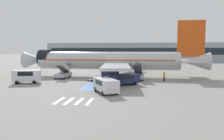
{
  "coord_description": "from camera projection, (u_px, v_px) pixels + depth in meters",
  "views": [
    {
      "loc": [
        7.06,
        -47.59,
        5.7
      ],
      "look_at": [
        2.0,
        -2.45,
        1.71
      ],
      "focal_mm": 35.0,
      "sensor_mm": 36.0,
      "label": 1
    }
  ],
  "objects": [
    {
      "name": "ground_plane",
      "position": [
        104.0,
        77.0,
        48.39
      ],
      "size": [
        600.0,
        600.0,
        0.0
      ],
      "primitive_type": "plane",
      "color": "gray"
    },
    {
      "name": "apron_leadline_yellow",
      "position": [
        107.0,
        76.0,
        48.67
      ],
      "size": [
        75.01,
        4.4,
        0.01
      ],
      "primitive_type": "cube",
      "rotation": [
        0.0,
        0.0,
        1.51
      ],
      "color": "gold",
      "rests_on": "ground_plane"
    },
    {
      "name": "apron_stand_patch_blue",
      "position": [
        97.0,
        85.0,
        36.05
      ],
      "size": [
        4.08,
        9.83,
        0.01
      ],
      "primitive_type": "cube",
      "color": "#2856A8",
      "rests_on": "ground_plane"
    },
    {
      "name": "apron_walkway_bar_0",
      "position": [
        59.0,
        101.0,
        25.05
      ],
      "size": [
        0.44,
        3.6,
        0.01
      ],
      "primitive_type": "cube",
      "color": "silver",
      "rests_on": "ground_plane"
    },
    {
      "name": "apron_walkway_bar_1",
      "position": [
        69.0,
        101.0,
        24.91
      ],
      "size": [
        0.44,
        3.6,
        0.01
      ],
      "primitive_type": "cube",
      "color": "silver",
      "rests_on": "ground_plane"
    },
    {
      "name": "apron_walkway_bar_2",
      "position": [
        79.0,
        101.0,
        24.78
      ],
      "size": [
        0.44,
        3.6,
        0.01
      ],
      "primitive_type": "cube",
      "color": "silver",
      "rests_on": "ground_plane"
    },
    {
      "name": "apron_walkway_bar_3",
      "position": [
        90.0,
        101.0,
        24.65
      ],
      "size": [
        0.44,
        3.6,
        0.01
      ],
      "primitive_type": "cube",
      "color": "silver",
      "rests_on": "ground_plane"
    },
    {
      "name": "airliner",
      "position": [
        110.0,
        61.0,
        48.25
      ],
      "size": [
        41.45,
        33.45,
        11.99
      ],
      "rotation": [
        0.0,
        0.0,
        1.51
      ],
      "color": "silver",
      "rests_on": "ground_plane"
    },
    {
      "name": "boarding_stairs_forward",
      "position": [
        63.0,
        74.0,
        45.58
      ],
      "size": [
        2.46,
        5.33,
        3.7
      ],
      "rotation": [
        0.0,
        0.0,
        -0.06
      ],
      "color": "#ADB2BA",
      "rests_on": "ground_plane"
    },
    {
      "name": "boarding_stairs_aft",
      "position": [
        138.0,
        75.0,
        43.0
      ],
      "size": [
        2.46,
        5.33,
        3.96
      ],
      "rotation": [
        0.0,
        0.0,
        -0.06
      ],
      "color": "#ADB2BA",
      "rests_on": "ground_plane"
    },
    {
      "name": "fuel_tanker",
      "position": [
        146.0,
        63.0,
        69.67
      ],
      "size": [
        10.63,
        2.76,
        3.39
      ],
      "rotation": [
        0.0,
        0.0,
        1.58
      ],
      "color": "#38383D",
      "rests_on": "ground_plane"
    },
    {
      "name": "service_van_0",
      "position": [
        27.0,
        76.0,
        38.12
      ],
      "size": [
        4.92,
        2.92,
        2.35
      ],
      "rotation": [
        0.0,
        0.0,
        1.81
      ],
      "color": "silver",
      "rests_on": "ground_plane"
    },
    {
      "name": "service_van_2",
      "position": [
        123.0,
        79.0,
        36.32
      ],
      "size": [
        5.8,
        4.3,
        1.81
      ],
      "rotation": [
        0.0,
        0.0,
        2.05
      ],
      "color": "#1E234C",
      "rests_on": "ground_plane"
    },
    {
      "name": "service_van_3",
      "position": [
        106.0,
        84.0,
        29.48
      ],
      "size": [
        4.14,
        5.29,
        1.94
      ],
      "rotation": [
        0.0,
        0.0,
        0.5
      ],
      "color": "silver",
      "rests_on": "ground_plane"
    },
    {
      "name": "baggage_cart",
      "position": [
        95.0,
        79.0,
        41.8
      ],
      "size": [
        2.89,
        2.9,
        0.87
      ],
      "rotation": [
        0.0,
        0.0,
        5.51
      ],
      "color": "gray",
      "rests_on": "ground_plane"
    },
    {
      "name": "ground_crew_0",
      "position": [
        109.0,
        74.0,
        44.27
      ],
      "size": [
        0.49,
        0.41,
        1.65
      ],
      "rotation": [
        0.0,
        0.0,
        3.65
      ],
      "color": "#191E38",
      "rests_on": "ground_plane"
    },
    {
      "name": "ground_crew_1",
      "position": [
        115.0,
        76.0,
        41.49
      ],
      "size": [
        0.24,
        0.44,
        1.72
      ],
      "rotation": [
        0.0,
        0.0,
        4.68
      ],
      "color": "#191E38",
      "rests_on": "ground_plane"
    },
    {
      "name": "ground_crew_2",
      "position": [
        164.0,
        76.0,
        40.72
      ],
      "size": [
        0.49,
        0.41,
        1.85
      ],
      "rotation": [
        0.0,
        0.0,
        2.64
      ],
      "color": "#191E38",
      "rests_on": "ground_plane"
    },
    {
      "name": "ground_crew_3",
      "position": [
        106.0,
        74.0,
        45.01
      ],
      "size": [
        0.48,
        0.36,
        1.73
      ],
      "rotation": [
        0.0,
        0.0,
        3.47
      ],
      "color": "#191E38",
      "rests_on": "ground_plane"
    },
    {
      "name": "terminal_building",
      "position": [
        147.0,
        52.0,
        120.9
      ],
      "size": [
        109.71,
        12.1,
        10.02
      ],
      "color": "#9EA3A8",
      "rests_on": "ground_plane"
    }
  ]
}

